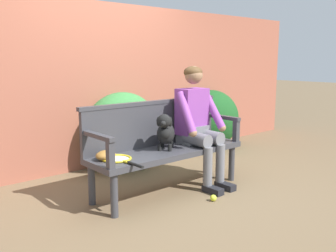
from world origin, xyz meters
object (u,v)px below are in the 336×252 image
Objects in this scene: tennis_racket at (118,159)px; tennis_ball at (213,198)px; dog_on_bench at (165,131)px; person_seated at (197,120)px; baseball_glove at (106,155)px; garden_bench at (168,154)px.

tennis_ball is at bearing -31.59° from tennis_racket.
dog_on_bench reaches higher than tennis_ball.
tennis_ball is (0.20, -0.51, -0.63)m from dog_on_bench.
baseball_glove is (-1.15, 0.08, -0.22)m from person_seated.
tennis_racket is at bearing -178.49° from dog_on_bench.
tennis_racket is at bearing 148.41° from tennis_ball.
garden_bench is 27.07× the size of tennis_ball.
garden_bench is 0.53m from person_seated.
person_seated is at bearing -0.98° from dog_on_bench.
garden_bench is 0.65m from tennis_racket.
person_seated is (0.42, -0.02, 0.33)m from garden_bench.
tennis_racket is (-0.65, -0.03, 0.07)m from garden_bench.
tennis_ball is at bearing -73.25° from garden_bench.
tennis_racket is 0.12m from baseball_glove.
baseball_glove reaches higher than tennis_ball.
tennis_racket is at bearing -68.51° from baseball_glove.
tennis_ball is at bearing -54.84° from baseball_glove.
garden_bench is 3.18× the size of tennis_racket.
garden_bench is 0.74m from baseball_glove.
dog_on_bench is (-0.46, 0.01, -0.07)m from person_seated.
dog_on_bench is at bearing 1.51° from tennis_racket.
dog_on_bench is at bearing -168.34° from garden_bench.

